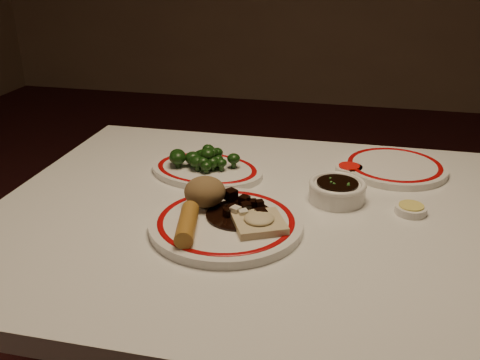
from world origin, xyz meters
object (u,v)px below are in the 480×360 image
object	(u,v)px
rice_mound	(205,192)
soy_bowl	(337,192)
stirfry_heap	(241,211)
spring_roll	(187,224)
broccoli_plate	(207,170)
fried_wonton	(259,222)
broccoli_pile	(203,158)
main_plate	(226,224)
dining_table	(281,251)

from	to	relation	value
rice_mound	soy_bowl	world-z (taller)	rice_mound
rice_mound	stirfry_heap	xyz separation A→B (m)	(0.08, -0.02, -0.02)
spring_roll	broccoli_plate	distance (m)	0.32
stirfry_heap	broccoli_plate	distance (m)	0.26
fried_wonton	stirfry_heap	distance (m)	0.06
broccoli_plate	broccoli_pile	size ratio (longest dim) A/B	1.82
main_plate	broccoli_pile	distance (m)	0.28
rice_mound	broccoli_pile	world-z (taller)	rice_mound
dining_table	main_plate	xyz separation A→B (m)	(-0.10, -0.09, 0.10)
stirfry_heap	main_plate	bearing A→B (deg)	-127.73
broccoli_pile	spring_roll	bearing A→B (deg)	-78.67
stirfry_heap	broccoli_plate	xyz separation A→B (m)	(-0.13, 0.22, -0.02)
dining_table	fried_wonton	size ratio (longest dim) A/B	9.86
spring_roll	broccoli_plate	size ratio (longest dim) A/B	0.40
broccoli_plate	soy_bowl	distance (m)	0.32
dining_table	stirfry_heap	distance (m)	0.15
spring_roll	soy_bowl	distance (m)	0.35
spring_roll	dining_table	bearing A→B (deg)	32.18
dining_table	broccoli_plate	size ratio (longest dim) A/B	3.87
spring_roll	stirfry_heap	world-z (taller)	spring_roll
spring_roll	stirfry_heap	size ratio (longest dim) A/B	0.95
dining_table	broccoli_plate	bearing A→B (deg)	142.02
dining_table	stirfry_heap	bearing A→B (deg)	-141.10
main_plate	spring_roll	size ratio (longest dim) A/B	2.93
main_plate	spring_roll	bearing A→B (deg)	-133.35
soy_bowl	main_plate	bearing A→B (deg)	-139.24
dining_table	rice_mound	bearing A→B (deg)	-166.75
rice_mound	fried_wonton	xyz separation A→B (m)	(0.12, -0.06, -0.02)
spring_roll	broccoli_plate	world-z (taller)	spring_roll
stirfry_heap	broccoli_plate	world-z (taller)	stirfry_heap
main_plate	dining_table	bearing A→B (deg)	42.65
rice_mound	spring_roll	size ratio (longest dim) A/B	0.67
dining_table	fried_wonton	bearing A→B (deg)	-106.26
broccoli_pile	soy_bowl	size ratio (longest dim) A/B	1.43
fried_wonton	broccoli_plate	xyz separation A→B (m)	(-0.18, 0.26, -0.02)
broccoli_pile	fried_wonton	bearing A→B (deg)	-54.58
spring_roll	fried_wonton	bearing A→B (deg)	9.62
dining_table	main_plate	bearing A→B (deg)	-137.35
stirfry_heap	spring_roll	bearing A→B (deg)	-131.64
main_plate	stirfry_heap	bearing A→B (deg)	52.27
dining_table	spring_roll	world-z (taller)	spring_roll
rice_mound	stirfry_heap	bearing A→B (deg)	-16.27
dining_table	soy_bowl	bearing A→B (deg)	38.91
dining_table	broccoli_pile	distance (m)	0.30
broccoli_pile	soy_bowl	world-z (taller)	broccoli_pile
soy_bowl	stirfry_heap	bearing A→B (deg)	-141.09
fried_wonton	soy_bowl	bearing A→B (deg)	54.10
fried_wonton	main_plate	bearing A→B (deg)	169.94
spring_roll	broccoli_pile	bearing A→B (deg)	89.29
main_plate	soy_bowl	distance (m)	0.26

